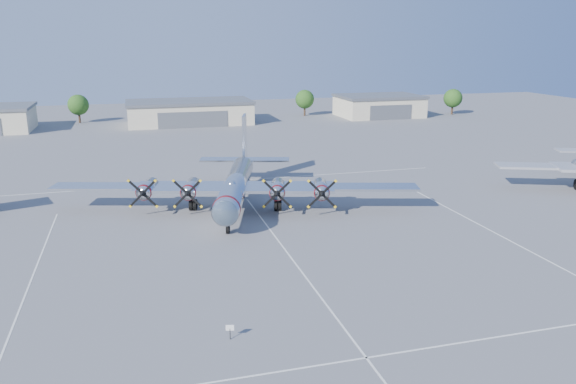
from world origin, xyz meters
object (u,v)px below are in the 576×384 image
object	(u,v)px
hangar_center	(190,112)
tree_east	(305,99)
hangar_east	(379,106)
tree_far_east	(453,98)
main_bomber_b29	(237,206)
tree_west	(78,105)
info_placard	(230,329)

from	to	relation	value
hangar_center	tree_east	world-z (taller)	tree_east
hangar_east	tree_far_east	size ratio (longest dim) A/B	3.10
hangar_center	main_bomber_b29	bearing A→B (deg)	-91.42
hangar_center	hangar_east	size ratio (longest dim) A/B	1.39
hangar_center	tree_west	xyz separation A→B (m)	(-25.00, 8.04, 1.51)
main_bomber_b29	tree_west	bearing A→B (deg)	122.74
hangar_east	tree_west	size ratio (longest dim) A/B	3.10
hangar_east	tree_west	xyz separation A→B (m)	(-73.00, 8.04, 1.51)
hangar_center	tree_east	distance (m)	30.64
hangar_east	tree_east	distance (m)	19.04
hangar_east	info_placard	xyz separation A→B (m)	(-55.80, -99.46, -1.98)
tree_far_east	info_placard	xyz separation A→B (m)	(-75.80, -97.50, -3.49)
tree_west	main_bomber_b29	size ratio (longest dim) A/B	0.16
tree_far_east	info_placard	bearing A→B (deg)	-127.86
tree_west	tree_east	distance (m)	55.04
tree_west	main_bomber_b29	xyz separation A→B (m)	(23.28, -77.31, -4.22)
info_placard	hangar_center	bearing A→B (deg)	99.03
tree_west	tree_far_east	distance (m)	93.54
hangar_east	tree_far_east	xyz separation A→B (m)	(20.00, -1.96, 1.51)
hangar_east	info_placard	size ratio (longest dim) A/B	19.69
hangar_center	tree_far_east	size ratio (longest dim) A/B	4.31
hangar_east	tree_east	xyz separation A→B (m)	(-18.00, 6.04, 1.51)
hangar_east	tree_far_east	world-z (taller)	tree_far_east
hangar_center	main_bomber_b29	distance (m)	69.35
tree_west	main_bomber_b29	world-z (taller)	tree_west
hangar_east	tree_far_east	distance (m)	20.15
hangar_center	info_placard	world-z (taller)	hangar_center
hangar_center	main_bomber_b29	size ratio (longest dim) A/B	0.69
tree_east	info_placard	size ratio (longest dim) A/B	6.35
tree_east	info_placard	world-z (taller)	tree_east
tree_west	hangar_center	bearing A→B (deg)	-17.82
hangar_center	main_bomber_b29	xyz separation A→B (m)	(-1.72, -69.27, -2.71)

